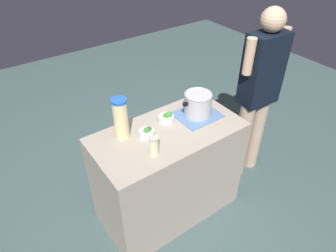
# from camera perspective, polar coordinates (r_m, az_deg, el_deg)

# --- Properties ---
(ground_plane) EXTENTS (8.00, 8.00, 0.00)m
(ground_plane) POSITION_cam_1_polar(r_m,az_deg,el_deg) (2.94, 0.00, -15.04)
(ground_plane) COLOR #415757
(counter_slab) EXTENTS (1.18, 0.61, 0.91)m
(counter_slab) POSITION_cam_1_polar(r_m,az_deg,el_deg) (2.60, 0.00, -8.88)
(counter_slab) COLOR #A09382
(counter_slab) RESTS_ON ground_plane
(dish_cloth) EXTENTS (0.34, 0.30, 0.01)m
(dish_cloth) POSITION_cam_1_polar(r_m,az_deg,el_deg) (2.48, 5.52, 2.15)
(dish_cloth) COLOR #5578A9
(dish_cloth) RESTS_ON counter_slab
(cooking_pot) EXTENTS (0.30, 0.23, 0.19)m
(cooking_pot) POSITION_cam_1_polar(r_m,az_deg,el_deg) (2.43, 5.67, 4.17)
(cooking_pot) COLOR #B7B7BC
(cooking_pot) RESTS_ON dish_cloth
(lemonade_pitcher) EXTENTS (0.11, 0.11, 0.32)m
(lemonade_pitcher) POSITION_cam_1_polar(r_m,az_deg,el_deg) (2.19, -8.94, 1.48)
(lemonade_pitcher) COLOR beige
(lemonade_pitcher) RESTS_ON counter_slab
(mason_jar) EXTENTS (0.07, 0.07, 0.14)m
(mason_jar) POSITION_cam_1_polar(r_m,az_deg,el_deg) (2.06, -2.69, -3.77)
(mason_jar) COLOR beige
(mason_jar) RESTS_ON counter_slab
(broccoli_bowl_front) EXTENTS (0.12, 0.12, 0.08)m
(broccoli_bowl_front) POSITION_cam_1_polar(r_m,az_deg,el_deg) (2.39, -0.27, 1.58)
(broccoli_bowl_front) COLOR silver
(broccoli_bowl_front) RESTS_ON counter_slab
(broccoli_bowl_center) EXTENTS (0.12, 0.12, 0.08)m
(broccoli_bowl_center) POSITION_cam_1_polar(r_m,az_deg,el_deg) (2.24, -4.04, -1.26)
(broccoli_bowl_center) COLOR silver
(broccoli_bowl_center) RESTS_ON counter_slab
(person_cook) EXTENTS (0.50, 0.23, 1.68)m
(person_cook) POSITION_cam_1_polar(r_m,az_deg,el_deg) (2.85, 16.67, 6.06)
(person_cook) COLOR tan
(person_cook) RESTS_ON ground_plane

